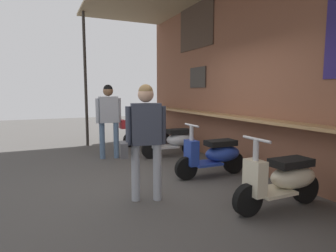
{
  "coord_description": "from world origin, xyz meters",
  "views": [
    {
      "loc": [
        4.2,
        -1.77,
        1.52
      ],
      "look_at": [
        -1.6,
        0.89,
        0.75
      ],
      "focal_mm": 30.07,
      "sensor_mm": 36.0,
      "label": 1
    }
  ],
  "objects_px": {
    "scooter_maroon": "(149,132)",
    "scooter_cream": "(284,179)",
    "scooter_blue": "(215,155)",
    "shopper_with_handbag": "(109,114)",
    "scooter_silver": "(174,140)",
    "shopper_browsing": "(145,131)"
  },
  "relations": [
    {
      "from": "scooter_maroon",
      "to": "shopper_browsing",
      "type": "relative_size",
      "value": 0.86
    },
    {
      "from": "scooter_cream",
      "to": "shopper_with_handbag",
      "type": "xyz_separation_m",
      "value": [
        -3.74,
        -1.41,
        0.64
      ]
    },
    {
      "from": "shopper_with_handbag",
      "to": "shopper_browsing",
      "type": "height_order",
      "value": "shopper_with_handbag"
    },
    {
      "from": "scooter_silver",
      "to": "scooter_blue",
      "type": "bearing_deg",
      "value": 94.3
    },
    {
      "from": "shopper_with_handbag",
      "to": "scooter_maroon",
      "type": "bearing_deg",
      "value": -49.95
    },
    {
      "from": "scooter_maroon",
      "to": "scooter_silver",
      "type": "xyz_separation_m",
      "value": [
        1.61,
        -0.0,
        0.0
      ]
    },
    {
      "from": "shopper_browsing",
      "to": "scooter_silver",
      "type": "bearing_deg",
      "value": 157.7
    },
    {
      "from": "scooter_silver",
      "to": "shopper_with_handbag",
      "type": "xyz_separation_m",
      "value": [
        -0.47,
        -1.41,
        0.64
      ]
    },
    {
      "from": "scooter_cream",
      "to": "scooter_silver",
      "type": "bearing_deg",
      "value": -89.81
    },
    {
      "from": "scooter_maroon",
      "to": "scooter_blue",
      "type": "bearing_deg",
      "value": 86.31
    },
    {
      "from": "scooter_maroon",
      "to": "scooter_silver",
      "type": "height_order",
      "value": "same"
    },
    {
      "from": "scooter_blue",
      "to": "shopper_with_handbag",
      "type": "relative_size",
      "value": 0.83
    },
    {
      "from": "scooter_maroon",
      "to": "shopper_with_handbag",
      "type": "relative_size",
      "value": 0.83
    },
    {
      "from": "scooter_silver",
      "to": "scooter_blue",
      "type": "relative_size",
      "value": 1.0
    },
    {
      "from": "scooter_maroon",
      "to": "shopper_browsing",
      "type": "bearing_deg",
      "value": 64.6
    },
    {
      "from": "scooter_cream",
      "to": "shopper_browsing",
      "type": "distance_m",
      "value": 1.94
    },
    {
      "from": "scooter_maroon",
      "to": "scooter_blue",
      "type": "height_order",
      "value": "same"
    },
    {
      "from": "scooter_maroon",
      "to": "scooter_cream",
      "type": "height_order",
      "value": "same"
    },
    {
      "from": "scooter_blue",
      "to": "scooter_cream",
      "type": "xyz_separation_m",
      "value": [
        1.58,
        0.0,
        0.0
      ]
    },
    {
      "from": "scooter_blue",
      "to": "shopper_with_handbag",
      "type": "xyz_separation_m",
      "value": [
        -2.16,
        -1.41,
        0.64
      ]
    },
    {
      "from": "scooter_cream",
      "to": "shopper_with_handbag",
      "type": "distance_m",
      "value": 4.05
    },
    {
      "from": "shopper_browsing",
      "to": "scooter_maroon",
      "type": "bearing_deg",
      "value": 170.22
    }
  ]
}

